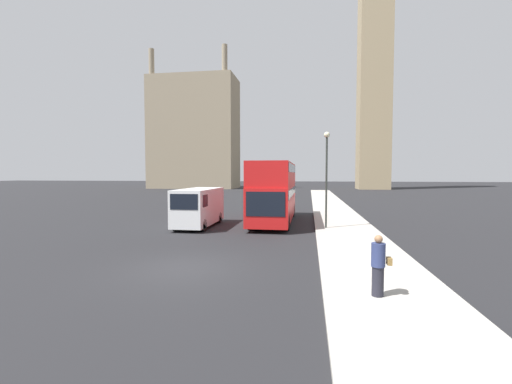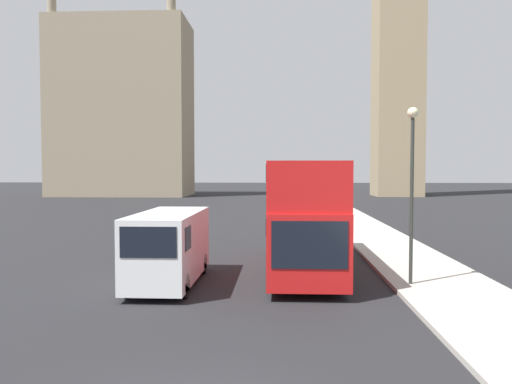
# 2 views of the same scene
# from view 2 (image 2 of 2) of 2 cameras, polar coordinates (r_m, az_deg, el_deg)

# --- Properties ---
(building_block_distant) EXTENTS (20.67, 10.58, 32.67)m
(building_block_distant) POSITION_cam_2_polar(r_m,az_deg,el_deg) (80.94, -15.05, 9.15)
(building_block_distant) COLOR gray
(building_block_distant) RESTS_ON ground_plane
(red_double_decker_bus) EXTENTS (2.62, 10.11, 4.26)m
(red_double_decker_bus) POSITION_cam_2_polar(r_m,az_deg,el_deg) (19.86, 5.31, -2.08)
(red_double_decker_bus) COLOR red
(red_double_decker_bus) RESTS_ON ground_plane
(white_van) EXTENTS (2.01, 5.47, 2.51)m
(white_van) POSITION_cam_2_polar(r_m,az_deg,el_deg) (17.55, -9.97, -6.13)
(white_van) COLOR white
(white_van) RESTS_ON ground_plane
(street_lamp) EXTENTS (0.36, 0.36, 5.91)m
(street_lamp) POSITION_cam_2_polar(r_m,az_deg,el_deg) (17.43, 17.41, 2.54)
(street_lamp) COLOR #2D332D
(street_lamp) RESTS_ON sidewalk_strip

